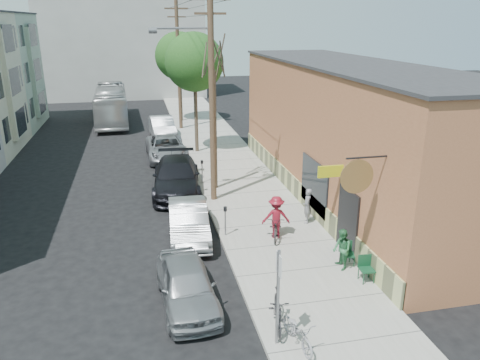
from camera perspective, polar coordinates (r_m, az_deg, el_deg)
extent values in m
plane|color=black|center=(17.90, -8.17, -9.53)|extent=(120.00, 120.00, 0.00)
cube|color=#9B9990|center=(28.51, -1.43, 1.74)|extent=(4.50, 58.00, 0.15)
cube|color=#9E5D3A|center=(23.57, 12.84, 5.62)|extent=(5.00, 20.00, 6.50)
cube|color=#2B2B2D|center=(23.07, 13.44, 13.62)|extent=(5.20, 20.20, 0.12)
cube|color=tan|center=(23.40, 6.76, -1.03)|extent=(0.10, 20.00, 1.10)
cube|color=black|center=(17.97, 13.00, -5.11)|extent=(0.10, 1.60, 2.60)
cube|color=black|center=(20.84, 9.05, -0.59)|extent=(0.08, 3.00, 2.20)
cylinder|color=brown|center=(14.83, 14.05, 0.41)|extent=(1.10, 0.06, 1.10)
cube|color=#B5BC16|center=(17.84, 10.98, 1.04)|extent=(1.00, 0.08, 0.45)
cube|color=beige|center=(35.01, -26.56, 10.41)|extent=(1.10, 3.20, 7.00)
cube|color=#91A48A|center=(42.77, -24.13, 11.93)|extent=(1.10, 3.20, 7.00)
cube|color=#A6A5A1|center=(57.83, -13.99, 15.85)|extent=(18.00, 8.00, 12.00)
cube|color=slate|center=(12.67, 4.63, -14.17)|extent=(0.07, 0.07, 2.80)
cube|color=silver|center=(12.16, 4.75, -10.22)|extent=(0.02, 0.45, 0.60)
cylinder|color=slate|center=(19.02, -1.79, -5.21)|extent=(0.06, 0.06, 1.10)
cylinder|color=black|center=(18.78, -1.81, -3.54)|extent=(0.14, 0.14, 0.18)
cylinder|color=slate|center=(25.26, -4.63, 0.90)|extent=(0.06, 0.06, 1.10)
cylinder|color=black|center=(25.09, -4.67, 2.21)|extent=(0.14, 0.14, 0.18)
cylinder|color=#503A28|center=(21.75, -3.44, 10.08)|extent=(0.28, 0.28, 10.00)
cube|color=#503A28|center=(21.50, -3.64, 19.60)|extent=(1.40, 0.10, 0.10)
cylinder|color=slate|center=(21.26, -10.59, 17.46)|extent=(0.35, 0.24, 0.24)
cylinder|color=#503A28|center=(38.09, -7.50, 13.69)|extent=(0.28, 0.28, 10.00)
cube|color=#503A28|center=(37.95, -7.78, 20.02)|extent=(1.80, 0.12, 0.12)
cube|color=#503A28|center=(37.95, -7.74, 19.11)|extent=(1.40, 0.10, 0.10)
cylinder|color=#44392C|center=(23.75, -3.13, 5.96)|extent=(0.24, 0.24, 6.04)
cylinder|color=#44392C|center=(31.08, -5.41, 8.45)|extent=(0.24, 0.24, 5.49)
sphere|color=#24521C|center=(30.68, -5.59, 14.13)|extent=(3.74, 3.74, 3.74)
cylinder|color=#44392C|center=(41.49, -7.27, 10.75)|extent=(0.24, 0.24, 5.17)
sphere|color=#24521C|center=(41.19, -7.44, 14.76)|extent=(4.05, 4.05, 4.05)
imported|color=gray|center=(20.29, 8.20, -3.14)|extent=(0.53, 0.65, 1.54)
imported|color=#2C6E40|center=(16.85, 12.31, -8.28)|extent=(0.56, 0.72, 1.47)
imported|color=maroon|center=(18.79, 4.42, -4.50)|extent=(1.21, 0.81, 1.74)
imported|color=black|center=(18.94, 4.39, -5.54)|extent=(1.19, 2.00, 0.99)
imported|color=#232225|center=(13.75, 4.63, -15.53)|extent=(0.86, 1.87, 1.08)
imported|color=gray|center=(13.22, 7.08, -17.87)|extent=(0.81, 1.67, 0.84)
imported|color=#93959A|center=(14.92, -6.49, -12.59)|extent=(1.87, 4.16, 1.39)
imported|color=#AFB2B7|center=(19.17, -6.29, -5.05)|extent=(1.76, 4.46, 1.44)
imported|color=black|center=(24.32, -7.76, 0.42)|extent=(2.85, 5.96, 1.67)
imported|color=#929398|center=(30.37, -8.96, 3.87)|extent=(2.56, 5.32, 1.46)
imported|color=#B9BDC2|center=(36.22, -9.46, 6.34)|extent=(1.98, 4.86, 1.57)
imported|color=silver|center=(42.82, -15.44, 8.85)|extent=(2.95, 11.06, 3.06)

